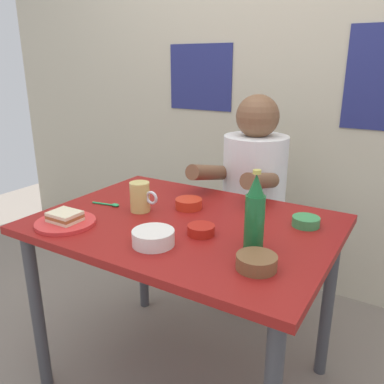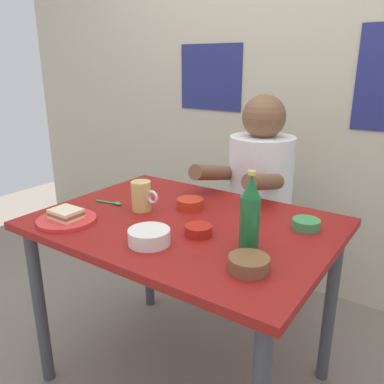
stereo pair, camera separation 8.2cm
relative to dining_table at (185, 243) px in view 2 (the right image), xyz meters
name	(u,v)px [view 2 (the right image)]	position (x,y,z in m)	size (l,w,h in m)	color
ground_plane	(186,377)	(0.00, 0.00, -0.65)	(6.00, 6.00, 0.00)	slate
wall_back	(296,65)	(0.00, 1.05, 0.65)	(4.40, 0.09, 2.60)	#BCB299
dining_table	(185,243)	(0.00, 0.00, 0.00)	(1.10, 0.80, 0.74)	maroon
stool	(256,252)	(0.02, 0.63, -0.30)	(0.34, 0.34, 0.45)	#4C4C51
person_seated	(260,178)	(0.02, 0.62, 0.12)	(0.33, 0.56, 0.72)	white
plate_orange	(67,220)	(-0.36, -0.26, 0.10)	(0.22, 0.22, 0.01)	red
sandwich	(66,214)	(-0.36, -0.26, 0.13)	(0.11, 0.09, 0.04)	beige
beer_mug	(142,196)	(-0.21, -0.01, 0.15)	(0.13, 0.08, 0.12)	#D1BC66
beer_bottle	(250,215)	(0.31, -0.09, 0.21)	(0.06, 0.06, 0.26)	#19602D
rice_bowl_white	(149,236)	(0.02, -0.23, 0.12)	(0.14, 0.14, 0.05)	silver
sambal_bowl_red	(198,230)	(0.12, -0.08, 0.11)	(0.10, 0.10, 0.03)	#B21E14
condiment_bowl_brown	(249,263)	(0.37, -0.20, 0.12)	(0.12, 0.12, 0.04)	brown
dip_bowl_green	(306,224)	(0.41, 0.18, 0.11)	(0.10, 0.10, 0.03)	#388C4C
sauce_bowl_chili	(190,203)	(-0.06, 0.12, 0.12)	(0.11, 0.11, 0.04)	red
spoon	(113,203)	(-0.35, -0.02, 0.10)	(0.13, 0.04, 0.01)	#26A559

